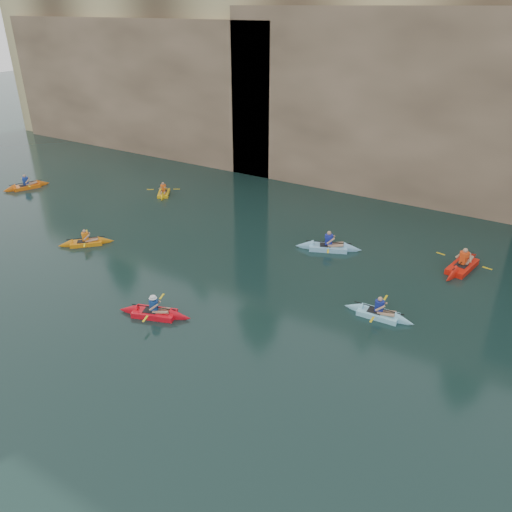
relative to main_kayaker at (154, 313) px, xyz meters
The scene contains 13 objects.
ground 4.44m from the main_kayaker, 62.96° to the right, with size 160.00×160.00×0.00m, color black.
cliff 26.77m from the main_kayaker, 85.57° to the left, with size 70.00×16.00×12.00m, color #CAB87B.
cliff_slab_west 26.41m from the main_kayaker, 133.96° to the left, with size 26.00×2.40×10.56m, color tan.
cliff_slab_center 19.87m from the main_kayaker, 77.84° to the left, with size 24.00×2.40×11.40m, color tan.
sea_cave_west 24.14m from the main_kayaker, 131.61° to the left, with size 4.50×1.00×4.00m, color black.
sea_cave_center 18.16m from the main_kayaker, 96.28° to the left, with size 3.50×1.00×3.20m, color black.
main_kayaker is the anchor object (origin of this frame).
kayaker_orange 8.08m from the main_kayaker, 157.29° to the left, with size 2.42×2.43×1.05m.
kayaker_ltblue_near 8.87m from the main_kayaker, 31.34° to the left, with size 2.86×2.22×1.12m.
kayaker_red_far 14.21m from the main_kayaker, 47.66° to the left, with size 2.58×3.71×1.34m.
kayaker_yellow 14.23m from the main_kayaker, 129.56° to the left, with size 1.98×2.49×1.05m.
kayaker_ltblue_mid 9.72m from the main_kayaker, 69.56° to the left, with size 3.36×2.33×1.27m.
kayaker_extra_west 19.13m from the main_kayaker, 158.18° to the left, with size 2.18×3.03×1.18m.
Camera 1 is at (10.12, -8.07, 11.07)m, focal length 35.00 mm.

